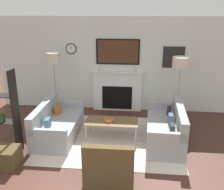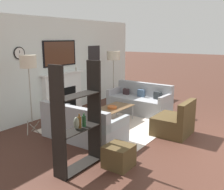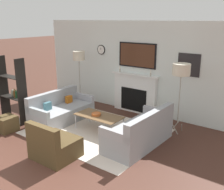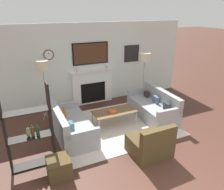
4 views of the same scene
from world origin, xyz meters
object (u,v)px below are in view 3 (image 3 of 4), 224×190
at_px(couch_left, 61,111).
at_px(couch_right, 140,133).
at_px(floor_lamp_left, 79,57).
at_px(shelf_unit, 13,92).
at_px(coffee_table, 99,116).
at_px(armchair, 54,146).
at_px(ottoman, 7,124).
at_px(floor_lamp_right, 181,70).
at_px(decorative_bowl, 96,114).

height_order(couch_left, couch_right, couch_right).
relative_size(floor_lamp_left, shelf_unit, 1.01).
bearing_deg(couch_left, couch_right, -0.05).
distance_m(couch_right, coffee_table, 1.26).
relative_size(couch_left, armchair, 2.07).
height_order(floor_lamp_left, ottoman, floor_lamp_left).
xyz_separation_m(couch_left, armchair, (1.42, -1.51, -0.01)).
bearing_deg(couch_right, armchair, -126.70).
xyz_separation_m(couch_right, ottoman, (-3.13, -1.31, -0.11)).
xyz_separation_m(coffee_table, ottoman, (-1.87, -1.41, -0.19)).
bearing_deg(couch_right, shelf_unit, -167.61).
xyz_separation_m(coffee_table, shelf_unit, (-2.29, -0.88, 0.45)).
bearing_deg(coffee_table, floor_lamp_right, 33.76).
bearing_deg(armchair, decorative_bowl, 97.07).
xyz_separation_m(couch_left, floor_lamp_right, (2.93, 1.19, 1.30)).
height_order(floor_lamp_left, shelf_unit, floor_lamp_left).
height_order(couch_left, coffee_table, couch_left).
bearing_deg(armchair, ottoman, 174.25).
distance_m(floor_lamp_left, floor_lamp_right, 3.30).
bearing_deg(shelf_unit, decorative_bowl, 20.90).
distance_m(couch_left, shelf_unit, 1.38).
height_order(coffee_table, decorative_bowl, decorative_bowl).
distance_m(coffee_table, shelf_unit, 2.49).
bearing_deg(floor_lamp_left, decorative_bowl, -35.11).
xyz_separation_m(decorative_bowl, floor_lamp_left, (-1.60, 1.12, 1.18)).
bearing_deg(armchair, floor_lamp_left, 123.56).
xyz_separation_m(couch_right, coffee_table, (-1.26, 0.10, 0.08)).
relative_size(couch_right, ottoman, 4.13).
bearing_deg(couch_right, couch_left, 179.95).
height_order(floor_lamp_right, shelf_unit, shelf_unit).
bearing_deg(shelf_unit, armchair, -16.85).
bearing_deg(armchair, coffee_table, 94.65).
height_order(couch_right, shelf_unit, shelf_unit).
xyz_separation_m(coffee_table, floor_lamp_left, (-1.66, 1.10, 1.24)).
bearing_deg(couch_right, floor_lamp_left, 157.79).
relative_size(couch_left, floor_lamp_right, 1.02).
distance_m(couch_right, ottoman, 3.39).
relative_size(couch_right, shelf_unit, 1.02).
height_order(armchair, decorative_bowl, armchair).
relative_size(armchair, decorative_bowl, 3.56).
xyz_separation_m(couch_right, floor_lamp_left, (-2.92, 1.19, 1.32)).
bearing_deg(armchair, couch_left, 133.15).
xyz_separation_m(shelf_unit, ottoman, (0.42, -0.53, -0.64)).
bearing_deg(armchair, shelf_unit, 163.15).
height_order(coffee_table, ottoman, coffee_table).
xyz_separation_m(couch_left, shelf_unit, (-1.00, -0.78, 0.56)).
bearing_deg(floor_lamp_right, armchair, -119.14).
bearing_deg(decorative_bowl, shelf_unit, -159.10).
bearing_deg(couch_right, decorative_bowl, 177.00).
relative_size(armchair, coffee_table, 0.71).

